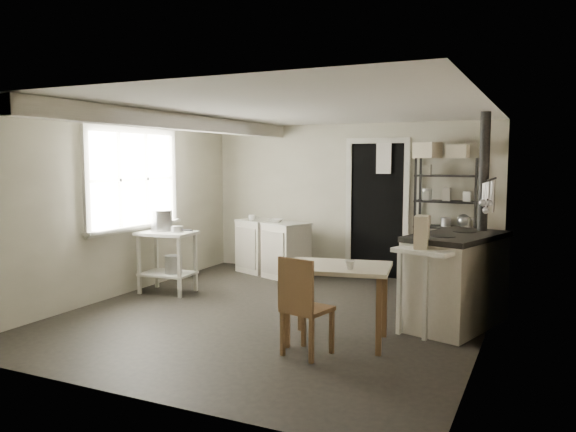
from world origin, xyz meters
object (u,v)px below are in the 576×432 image
at_px(stove, 456,285).
at_px(flour_sack, 421,275).
at_px(base_cabinets, 272,245).
at_px(prep_table, 168,263).
at_px(stockpot, 161,222).
at_px(chair, 307,302).
at_px(work_table, 337,303).
at_px(shelf_rack, 446,218).

xyz_separation_m(stove, flour_sack, (-0.64, 1.32, -0.20)).
bearing_deg(base_cabinets, prep_table, -92.27).
relative_size(prep_table, stockpot, 2.67).
xyz_separation_m(stove, chair, (-1.08, -1.49, 0.05)).
bearing_deg(stockpot, work_table, -19.44).
height_order(prep_table, shelf_rack, shelf_rack).
height_order(base_cabinets, flour_sack, base_cabinets).
bearing_deg(prep_table, base_cabinets, 66.00).
xyz_separation_m(prep_table, stockpot, (-0.11, 0.03, 0.54)).
bearing_deg(chair, prep_table, 164.41).
bearing_deg(base_cabinets, flour_sack, 15.62).
height_order(chair, flour_sack, chair).
relative_size(base_cabinets, stove, 1.01).
bearing_deg(flour_sack, stockpot, -156.80).
bearing_deg(work_table, stove, 47.54).
distance_m(work_table, chair, 0.47).
bearing_deg(stove, base_cabinets, 169.02).
bearing_deg(shelf_rack, flour_sack, -108.07).
xyz_separation_m(stockpot, shelf_rack, (3.38, 1.95, 0.01)).
relative_size(chair, flour_sack, 1.71).
bearing_deg(stove, chair, -108.88).
distance_m(base_cabinets, shelf_rack, 2.60).
distance_m(prep_table, flour_sack, 3.36).
xyz_separation_m(prep_table, shelf_rack, (3.26, 1.98, 0.55)).
xyz_separation_m(prep_table, chair, (2.62, -1.42, 0.08)).
bearing_deg(stockpot, base_cabinets, 62.35).
bearing_deg(work_table, shelf_rack, 79.96).
height_order(shelf_rack, flour_sack, shelf_rack).
height_order(base_cabinets, shelf_rack, shelf_rack).
xyz_separation_m(work_table, chair, (-0.12, -0.45, 0.10)).
distance_m(stockpot, shelf_rack, 3.90).
xyz_separation_m(base_cabinets, stove, (2.97, -1.57, -0.02)).
height_order(work_table, chair, chair).
bearing_deg(shelf_rack, prep_table, -147.50).
xyz_separation_m(prep_table, work_table, (2.74, -0.97, -0.02)).
xyz_separation_m(stockpot, stove, (3.81, 0.04, -0.50)).
relative_size(prep_table, chair, 0.90).
bearing_deg(chair, base_cabinets, 134.55).
bearing_deg(flour_sack, work_table, -97.63).
relative_size(prep_table, work_table, 0.82).
relative_size(work_table, chair, 1.10).
bearing_deg(prep_table, stockpot, 162.99).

